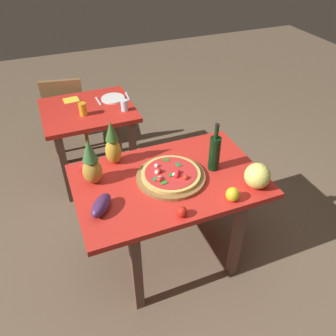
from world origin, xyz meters
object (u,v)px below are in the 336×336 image
object	(u,v)px
pineapple_left	(91,164)
napkin_folded	(71,100)
bell_pepper	(233,194)
drinking_glass_water	(124,105)
background_table	(89,121)
pizza_board	(171,177)
display_table	(169,189)
drinking_glass_juice	(83,109)
pineapple_right	(113,145)
eggplant	(101,205)
fork_utensil	(98,101)
dinner_plate	(113,98)
knife_utensil	(127,96)
dining_chair	(66,109)
melon	(257,176)
tomato_at_corner	(182,212)
wine_bottle	(215,152)
pizza	(171,174)
tomato_near_board	(84,167)

from	to	relation	value
pineapple_left	napkin_folded	xyz separation A→B (m)	(0.05, 1.26, -0.14)
bell_pepper	drinking_glass_water	size ratio (longest dim) A/B	0.95
background_table	pizza_board	distance (m)	1.25
display_table	drinking_glass_juice	bearing A→B (deg)	108.62
pineapple_right	eggplant	distance (m)	0.50
fork_utensil	dinner_plate	bearing A→B (deg)	-2.90
knife_utensil	dining_chair	bearing A→B (deg)	143.90
knife_utensil	display_table	bearing A→B (deg)	-88.22
display_table	melon	bearing A→B (deg)	-29.12
pizza_board	tomato_at_corner	distance (m)	0.36
background_table	fork_utensil	xyz separation A→B (m)	(0.12, 0.09, 0.14)
display_table	pineapple_left	world-z (taller)	pineapple_left
melon	drinking_glass_juice	distance (m)	1.62
display_table	fork_utensil	world-z (taller)	fork_utensil
dining_chair	pizza_board	size ratio (longest dim) A/B	1.83
display_table	napkin_folded	xyz separation A→B (m)	(-0.42, 1.41, 0.10)
napkin_folded	melon	bearing A→B (deg)	-61.38
background_table	wine_bottle	world-z (taller)	wine_bottle
display_table	background_table	bearing A→B (deg)	104.65
dining_chair	drinking_glass_water	distance (m)	0.93
display_table	eggplant	world-z (taller)	eggplant
pizza	dinner_plate	bearing A→B (deg)	92.81
bell_pepper	dinner_plate	bearing A→B (deg)	101.84
knife_utensil	wine_bottle	bearing A→B (deg)	-73.84
wine_bottle	napkin_folded	xyz separation A→B (m)	(-0.75, 1.42, -0.13)
melon	knife_utensil	bearing A→B (deg)	104.66
display_table	dinner_plate	bearing A→B (deg)	92.30
pineapple_left	dinner_plate	world-z (taller)	pineapple_left
pizza	drinking_glass_juice	distance (m)	1.15
pizza	background_table	bearing A→B (deg)	105.15
drinking_glass_water	knife_utensil	size ratio (longest dim) A/B	0.56
display_table	eggplant	distance (m)	0.52
wine_bottle	pineapple_right	world-z (taller)	wine_bottle
bell_pepper	pizza_board	bearing A→B (deg)	129.31
napkin_folded	eggplant	bearing A→B (deg)	-92.26
pizza	wine_bottle	xyz separation A→B (m)	(0.32, -0.01, 0.10)
dining_chair	tomato_at_corner	world-z (taller)	dining_chair
wine_bottle	tomato_near_board	bearing A→B (deg)	159.91
pizza	dining_chair	bearing A→B (deg)	104.91
wine_bottle	eggplant	xyz separation A→B (m)	(-0.81, -0.13, -0.09)
bell_pepper	tomato_near_board	xyz separation A→B (m)	(-0.80, 0.63, -0.01)
pineapple_right	background_table	bearing A→B (deg)	91.41
pizza_board	fork_utensil	size ratio (longest dim) A/B	2.58
eggplant	knife_utensil	bearing A→B (deg)	68.11
melon	fork_utensil	world-z (taller)	melon
drinking_glass_juice	display_table	bearing A→B (deg)	-71.38
drinking_glass_water	tomato_near_board	bearing A→B (deg)	-123.99
display_table	melon	xyz separation A→B (m)	(0.50, -0.28, 0.18)
pineapple_left	pineapple_right	bearing A→B (deg)	41.53
knife_utensil	pizza	bearing A→B (deg)	-87.71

